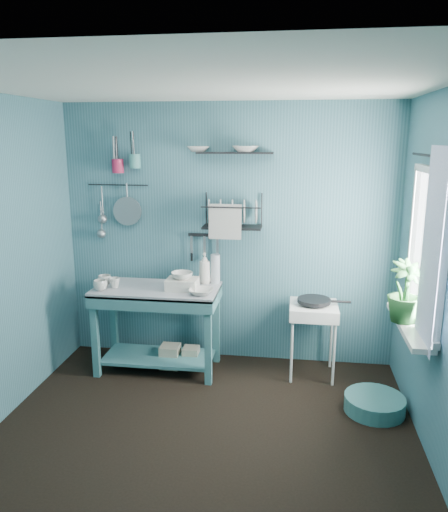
# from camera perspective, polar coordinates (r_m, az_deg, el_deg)

# --- Properties ---
(floor) EXTENTS (3.20, 3.20, 0.00)m
(floor) POSITION_cam_1_polar(r_m,az_deg,el_deg) (3.92, -2.65, -20.33)
(floor) COLOR black
(floor) RESTS_ON ground
(ceiling) EXTENTS (3.20, 3.20, 0.00)m
(ceiling) POSITION_cam_1_polar(r_m,az_deg,el_deg) (3.27, -3.15, 19.10)
(ceiling) COLOR silver
(ceiling) RESTS_ON ground
(wall_back) EXTENTS (3.20, 0.00, 3.20)m
(wall_back) POSITION_cam_1_polar(r_m,az_deg,el_deg) (4.83, 0.51, 2.37)
(wall_back) COLOR #376672
(wall_back) RESTS_ON ground
(wall_front) EXTENTS (3.20, 0.00, 3.20)m
(wall_front) POSITION_cam_1_polar(r_m,az_deg,el_deg) (2.03, -11.18, -13.91)
(wall_front) COLOR #376672
(wall_front) RESTS_ON ground
(wall_right) EXTENTS (0.00, 3.00, 3.00)m
(wall_right) POSITION_cam_1_polar(r_m,az_deg,el_deg) (3.47, 24.12, -3.26)
(wall_right) COLOR #376672
(wall_right) RESTS_ON ground
(work_counter) EXTENTS (1.20, 0.67, 0.82)m
(work_counter) POSITION_cam_1_polar(r_m,az_deg,el_deg) (4.82, -7.57, -8.23)
(work_counter) COLOR #387277
(work_counter) RESTS_ON floor
(mug_left) EXTENTS (0.12, 0.12, 0.10)m
(mug_left) POSITION_cam_1_polar(r_m,az_deg,el_deg) (4.68, -13.95, -3.26)
(mug_left) COLOR beige
(mug_left) RESTS_ON work_counter
(mug_mid) EXTENTS (0.14, 0.14, 0.09)m
(mug_mid) POSITION_cam_1_polar(r_m,az_deg,el_deg) (4.73, -12.38, -3.01)
(mug_mid) COLOR beige
(mug_mid) RESTS_ON work_counter
(mug_right) EXTENTS (0.17, 0.17, 0.10)m
(mug_right) POSITION_cam_1_polar(r_m,az_deg,el_deg) (4.83, -13.47, -2.72)
(mug_right) COLOR beige
(mug_right) RESTS_ON work_counter
(wash_tub) EXTENTS (0.28, 0.22, 0.10)m
(wash_tub) POSITION_cam_1_polar(r_m,az_deg,el_deg) (4.59, -4.80, -3.20)
(wash_tub) COLOR beige
(wash_tub) RESTS_ON work_counter
(tub_bowl) EXTENTS (0.20, 0.19, 0.06)m
(tub_bowl) POSITION_cam_1_polar(r_m,az_deg,el_deg) (4.57, -4.82, -2.24)
(tub_bowl) COLOR beige
(tub_bowl) RESTS_ON wash_tub
(soap_bottle) EXTENTS (0.12, 0.12, 0.30)m
(soap_bottle) POSITION_cam_1_polar(r_m,az_deg,el_deg) (4.73, -2.23, -1.39)
(soap_bottle) COLOR beige
(soap_bottle) RESTS_ON work_counter
(water_bottle) EXTENTS (0.09, 0.09, 0.28)m
(water_bottle) POSITION_cam_1_polar(r_m,az_deg,el_deg) (4.74, -0.99, -1.48)
(water_bottle) COLOR #B4BEC8
(water_bottle) RESTS_ON work_counter
(counter_bowl) EXTENTS (0.22, 0.22, 0.05)m
(counter_bowl) POSITION_cam_1_polar(r_m,az_deg,el_deg) (4.43, -2.64, -4.08)
(counter_bowl) COLOR beige
(counter_bowl) RESTS_ON work_counter
(hotplate_stand) EXTENTS (0.44, 0.44, 0.69)m
(hotplate_stand) POSITION_cam_1_polar(r_m,az_deg,el_deg) (4.75, 10.05, -9.42)
(hotplate_stand) COLOR white
(hotplate_stand) RESTS_ON floor
(frying_pan) EXTENTS (0.30, 0.30, 0.03)m
(frying_pan) POSITION_cam_1_polar(r_m,az_deg,el_deg) (4.62, 10.25, -5.03)
(frying_pan) COLOR black
(frying_pan) RESTS_ON hotplate_stand
(knife_strip) EXTENTS (0.32, 0.02, 0.03)m
(knife_strip) POSITION_cam_1_polar(r_m,az_deg,el_deg) (4.83, -2.25, 2.41)
(knife_strip) COLOR black
(knife_strip) RESTS_ON wall_back
(dish_rack) EXTENTS (0.56, 0.26, 0.32)m
(dish_rack) POSITION_cam_1_polar(r_m,az_deg,el_deg) (4.65, 0.96, 5.15)
(dish_rack) COLOR black
(dish_rack) RESTS_ON wall_back
(upper_shelf) EXTENTS (0.71, 0.20, 0.01)m
(upper_shelf) POSITION_cam_1_polar(r_m,az_deg,el_deg) (4.63, 1.27, 11.69)
(upper_shelf) COLOR black
(upper_shelf) RESTS_ON wall_back
(shelf_bowl_left) EXTENTS (0.23, 0.23, 0.05)m
(shelf_bowl_left) POSITION_cam_1_polar(r_m,az_deg,el_deg) (4.69, -2.98, 11.72)
(shelf_bowl_left) COLOR beige
(shelf_bowl_left) RESTS_ON upper_shelf
(shelf_bowl_right) EXTENTS (0.27, 0.27, 0.06)m
(shelf_bowl_right) POSITION_cam_1_polar(r_m,az_deg,el_deg) (4.62, 2.49, 11.96)
(shelf_bowl_right) COLOR beige
(shelf_bowl_right) RESTS_ON upper_shelf
(utensil_cup_magenta) EXTENTS (0.11, 0.11, 0.13)m
(utensil_cup_magenta) POSITION_cam_1_polar(r_m,az_deg,el_deg) (4.92, -12.04, 10.03)
(utensil_cup_magenta) COLOR #B42148
(utensil_cup_magenta) RESTS_ON wall_back
(utensil_cup_teal) EXTENTS (0.11, 0.11, 0.13)m
(utensil_cup_teal) POSITION_cam_1_polar(r_m,az_deg,el_deg) (4.86, -10.18, 10.62)
(utensil_cup_teal) COLOR teal
(utensil_cup_teal) RESTS_ON wall_back
(colander) EXTENTS (0.28, 0.03, 0.28)m
(colander) POSITION_cam_1_polar(r_m,az_deg,el_deg) (4.97, -10.99, 5.06)
(colander) COLOR gray
(colander) RESTS_ON wall_back
(ladle_outer) EXTENTS (0.01, 0.01, 0.30)m
(ladle_outer) POSITION_cam_1_polar(r_m,az_deg,el_deg) (5.06, -13.74, 6.07)
(ladle_outer) COLOR gray
(ladle_outer) RESTS_ON wall_back
(ladle_inner) EXTENTS (0.01, 0.01, 0.30)m
(ladle_inner) POSITION_cam_1_polar(r_m,az_deg,el_deg) (5.08, -13.86, 4.42)
(ladle_inner) COLOR gray
(ladle_inner) RESTS_ON wall_back
(hook_rail) EXTENTS (0.60, 0.01, 0.01)m
(hook_rail) POSITION_cam_1_polar(r_m,az_deg,el_deg) (4.99, -12.02, 7.95)
(hook_rail) COLOR black
(hook_rail) RESTS_ON wall_back
(window_glass) EXTENTS (0.00, 1.10, 1.10)m
(window_glass) POSITION_cam_1_polar(r_m,az_deg,el_deg) (3.85, 22.34, 0.78)
(window_glass) COLOR white
(window_glass) RESTS_ON wall_right
(windowsill) EXTENTS (0.16, 0.95, 0.04)m
(windowsill) POSITION_cam_1_polar(r_m,az_deg,el_deg) (3.99, 20.40, -7.47)
(windowsill) COLOR white
(windowsill) RESTS_ON wall_right
(curtain) EXTENTS (0.00, 1.35, 1.35)m
(curtain) POSITION_cam_1_polar(r_m,az_deg,el_deg) (3.54, 22.54, 0.56)
(curtain) COLOR white
(curtain) RESTS_ON wall_right
(curtain_rod) EXTENTS (0.02, 1.05, 0.02)m
(curtain_rod) POSITION_cam_1_polar(r_m,az_deg,el_deg) (3.76, 22.56, 10.52)
(curtain_rod) COLOR black
(curtain_rod) RESTS_ON wall_right
(potted_plant) EXTENTS (0.34, 0.34, 0.47)m
(potted_plant) POSITION_cam_1_polar(r_m,az_deg,el_deg) (3.94, 19.99, -3.83)
(potted_plant) COLOR #255D29
(potted_plant) RESTS_ON windowsill
(storage_tin_large) EXTENTS (0.18, 0.18, 0.22)m
(storage_tin_large) POSITION_cam_1_polar(r_m,az_deg,el_deg) (4.95, -6.17, -11.31)
(storage_tin_large) COLOR gray
(storage_tin_large) RESTS_ON floor
(storage_tin_small) EXTENTS (0.15, 0.15, 0.20)m
(storage_tin_small) POSITION_cam_1_polar(r_m,az_deg,el_deg) (4.94, -3.78, -11.45)
(storage_tin_small) COLOR gray
(storage_tin_small) RESTS_ON floor
(floor_basin) EXTENTS (0.49, 0.49, 0.13)m
(floor_basin) POSITION_cam_1_polar(r_m,az_deg,el_deg) (4.40, 16.82, -15.89)
(floor_basin) COLOR teal
(floor_basin) RESTS_ON floor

